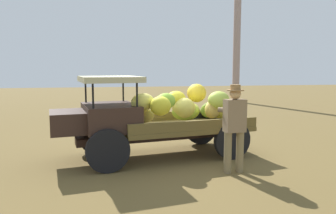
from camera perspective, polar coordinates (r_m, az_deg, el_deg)
name	(u,v)px	position (r m, az deg, el deg)	size (l,w,h in m)	color
ground_plane	(159,153)	(7.97, -1.52, -8.13)	(60.00, 60.00, 0.00)	brown
truck	(153,117)	(7.49, -2.58, -1.69)	(4.61, 2.31, 1.88)	#34221B
farmer	(234,123)	(6.48, 11.53, -2.77)	(0.53, 0.47, 1.74)	olive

